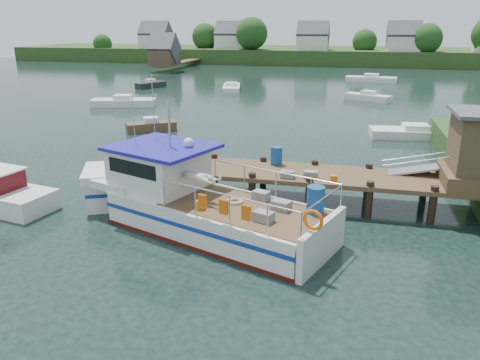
% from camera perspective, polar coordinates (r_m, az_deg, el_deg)
% --- Properties ---
extents(ground_plane, '(160.00, 160.00, 0.00)m').
position_cam_1_polar(ground_plane, '(22.02, 3.45, -2.20)').
color(ground_plane, black).
extents(far_shore, '(140.00, 42.55, 9.22)m').
position_cam_1_polar(far_shore, '(102.89, 11.96, 14.95)').
color(far_shore, '#2B471D').
rests_on(far_shore, ground).
extents(dock, '(16.60, 3.00, 4.78)m').
position_cam_1_polar(dock, '(21.26, 21.13, 2.16)').
color(dock, brown).
rests_on(dock, ground).
extents(lobster_boat, '(11.92, 6.89, 5.86)m').
position_cam_1_polar(lobster_boat, '(18.89, -6.33, -2.41)').
color(lobster_boat, silver).
rests_on(lobster_boat, ground).
extents(moored_rowboat, '(3.77, 3.12, 1.08)m').
position_cam_1_polar(moored_rowboat, '(36.41, -10.77, 6.49)').
color(moored_rowboat, brown).
rests_on(moored_rowboat, ground).
extents(moored_far, '(7.06, 2.91, 1.17)m').
position_cam_1_polar(moored_far, '(69.44, 15.69, 11.76)').
color(moored_far, silver).
rests_on(moored_far, ground).
extents(moored_a, '(6.51, 3.67, 1.14)m').
position_cam_1_polar(moored_a, '(48.28, -14.01, 9.20)').
color(moored_a, silver).
rests_on(moored_a, ground).
extents(moored_b, '(5.02, 3.67, 1.06)m').
position_cam_1_polar(moored_b, '(52.21, 15.32, 9.73)').
color(moored_b, silver).
rests_on(moored_b, ground).
extents(moored_c, '(6.45, 2.80, 0.99)m').
position_cam_1_polar(moored_c, '(35.88, 20.56, 5.41)').
color(moored_c, silver).
rests_on(moored_c, ground).
extents(moored_d, '(3.22, 6.11, 0.99)m').
position_cam_1_polar(moored_d, '(58.41, -1.05, 11.21)').
color(moored_d, silver).
rests_on(moored_d, ground).
extents(moored_e, '(3.14, 4.17, 1.11)m').
position_cam_1_polar(moored_e, '(62.06, -10.83, 11.37)').
color(moored_e, black).
rests_on(moored_e, ground).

